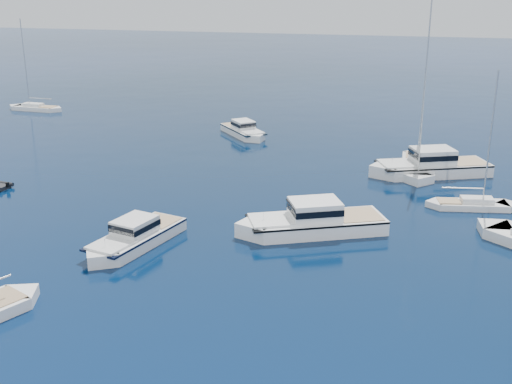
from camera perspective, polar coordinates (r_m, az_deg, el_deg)
motor_cruiser_left at (r=46.82m, az=-10.79°, el=-4.74°), size 5.33×10.31×2.59m
motor_cruiser_centre at (r=48.60m, az=4.93°, el=-3.58°), size 12.63×8.60×3.20m
motor_cruiser_distant at (r=64.72m, az=15.12°, el=1.51°), size 13.25×8.65×3.35m
motor_cruiser_horizon at (r=78.17m, az=-1.07°, el=5.04°), size 8.05×8.70×2.39m
sailboat_centre at (r=56.37m, az=18.69°, el=-1.36°), size 8.36×3.50×11.93m
sailboat_sails_r at (r=65.92m, az=14.17°, el=1.90°), size 3.36×11.96×17.49m
sailboat_far_l at (r=98.90m, az=-19.03°, el=6.90°), size 9.17×2.72×13.35m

